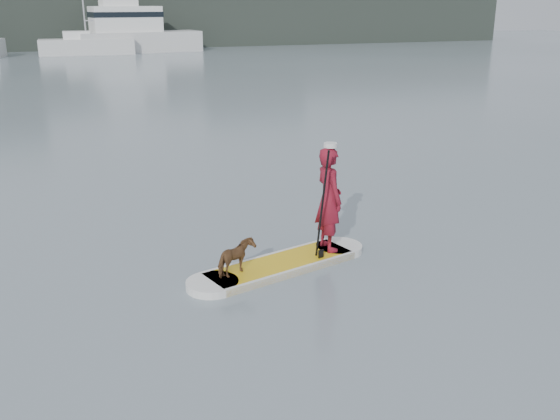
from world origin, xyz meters
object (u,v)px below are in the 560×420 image
object	(u,v)px
paddleboard	(280,265)
dog	(236,258)
motor_yacht_a	(133,31)
sailboat_d	(86,45)
paddler	(329,199)

from	to	relation	value
paddleboard	dog	size ratio (longest dim) A/B	4.97
paddleboard	motor_yacht_a	bearing A→B (deg)	69.62
sailboat_d	paddleboard	bearing A→B (deg)	-87.75
paddler	motor_yacht_a	size ratio (longest dim) A/B	0.16
sailboat_d	motor_yacht_a	bearing A→B (deg)	18.90
paddleboard	motor_yacht_a	distance (m)	47.39
motor_yacht_a	paddleboard	bearing A→B (deg)	-102.99
motor_yacht_a	paddler	bearing A→B (deg)	-101.85
dog	motor_yacht_a	xyz separation A→B (m)	(5.09, 47.38, 1.35)
sailboat_d	motor_yacht_a	xyz separation A→B (m)	(4.02, 1.18, 0.96)
paddler	sailboat_d	size ratio (longest dim) A/B	0.16
dog	sailboat_d	world-z (taller)	sailboat_d
dog	motor_yacht_a	world-z (taller)	motor_yacht_a
dog	sailboat_d	xyz separation A→B (m)	(1.06, 46.20, 0.39)
paddleboard	sailboat_d	world-z (taller)	sailboat_d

